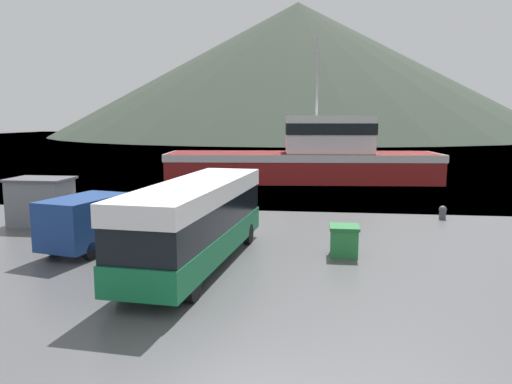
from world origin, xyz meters
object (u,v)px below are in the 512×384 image
(storage_bin, at_px, (344,240))
(dock_kiosk, at_px, (41,201))
(tour_bus, at_px, (197,219))
(delivery_van, at_px, (93,221))
(fishing_boat, at_px, (308,158))

(storage_bin, relative_size, dock_kiosk, 0.40)
(tour_bus, distance_m, storage_bin, 6.07)
(storage_bin, xyz_separation_m, dock_kiosk, (-15.44, 4.01, 0.62))
(tour_bus, height_order, delivery_van, tour_bus)
(delivery_van, distance_m, fishing_boat, 26.00)
(delivery_van, xyz_separation_m, storage_bin, (10.55, 0.37, -0.60))
(tour_bus, relative_size, storage_bin, 8.58)
(tour_bus, height_order, fishing_boat, fishing_boat)
(delivery_van, height_order, dock_kiosk, dock_kiosk)
(fishing_boat, bearing_deg, delivery_van, 155.81)
(fishing_boat, height_order, storage_bin, fishing_boat)
(fishing_boat, relative_size, dock_kiosk, 7.79)
(delivery_van, bearing_deg, fishing_boat, 84.07)
(delivery_van, bearing_deg, tour_bus, -6.20)
(storage_bin, bearing_deg, tour_bus, -159.10)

